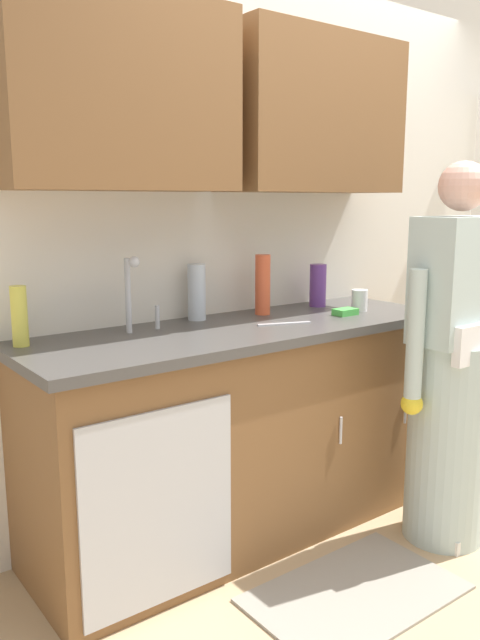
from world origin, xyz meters
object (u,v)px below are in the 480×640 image
Objects in this scene: bottle_soap at (263,285)px; knife_on_counter at (284,324)px; bottle_cleaner_spray at (197,292)px; sponge at (345,312)px; person_at_sink at (451,385)px; bottle_water_tall at (318,285)px; bottle_water_short at (19,316)px; cup_by_sink at (359,300)px; sink at (155,341)px.

bottle_soap is 0.29m from knife_on_counter.
sponge is at bearing -27.05° from bottle_cleaner_spray.
person_at_sink is 6.75× the size of knife_on_counter.
knife_on_counter is (-0.44, -0.26, -0.10)m from bottle_water_tall.
bottle_cleaner_spray reaches higher than bottle_water_short.
cup_by_sink is at bearing -73.33° from bottle_water_tall.
bottle_water_short is 2.17× the size of cup_by_sink.
bottle_water_short is 1.08m from knife_on_counter.
bottle_water_tall is 1.48m from bottle_water_short.
sponge is at bearing -10.64° from bottle_water_short.
cup_by_sink is 0.15m from sponge.
person_at_sink is at bearing -28.20° from sink.
bottle_water_tall is 0.52m from knife_on_counter.
bottle_water_short is at bearing 169.36° from sponge.
sponge is at bearing -5.95° from sink.
bottle_soap is at bearing 154.33° from cup_by_sink.
bottle_water_short reaches higher than bottle_water_tall.
bottle_soap is at bearing 140.08° from sponge.
sink is 2.08× the size of knife_on_counter.
knife_on_counter is 2.18× the size of sponge.
bottle_water_tall is (-0.07, 0.75, 0.35)m from person_at_sink.
cup_by_sink is 0.43× the size of knife_on_counter.
bottle_soap is 0.37m from bottle_water_tall.
bottle_cleaner_spray is 2.26× the size of sponge.
sponge is at bearing -163.92° from cup_by_sink.
cup_by_sink is at bearing -155.57° from knife_on_counter.
person_at_sink reaches higher than cup_by_sink.
sink is 0.42m from bottle_cleaner_spray.
bottle_water_short is 1.57m from cup_by_sink.
bottle_water_tall is (0.68, -0.05, -0.02)m from bottle_cleaner_spray.
bottle_cleaner_spray is at bearing 152.95° from sponge.
person_at_sink is at bearing -73.45° from sponge.
sink reaches higher than bottle_soap.
person_at_sink reaches higher than sink.
knife_on_counter is (1.04, -0.26, -0.11)m from bottle_water_short.
bottle_soap reaches higher than cup_by_sink.
bottle_soap is at bearing -11.94° from bottle_cleaner_spray.
sink is at bearing -167.28° from bottle_soap.
sink is at bearing 176.86° from cup_by_sink.
knife_on_counter is at bearing -107.67° from bottle_soap.
knife_on_counter is 0.37m from sponge.
bottle_water_short is (-1.48, 0.01, 0.01)m from bottle_water_tall.
person_at_sink is 1.77m from bottle_water_short.
sponge is at bearing -39.92° from bottle_soap.
bottle_cleaner_spray reaches higher than bottle_water_tall.
bottle_water_tall reaches higher than sponge.
person_at_sink is at bearing -84.32° from bottle_water_tall.
bottle_soap reaches higher than bottle_water_short.
bottle_water_short is (-1.12, 0.02, -0.03)m from bottle_soap.
bottle_cleaner_spray reaches higher than sponge.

